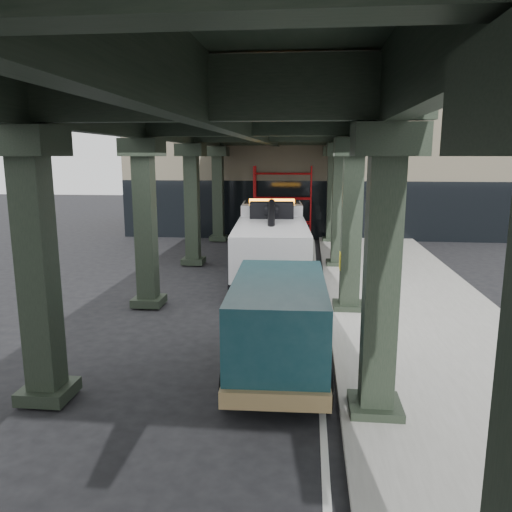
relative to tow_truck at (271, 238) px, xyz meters
The scene contains 8 objects.
ground 6.77m from the tow_truck, 89.93° to the right, with size 90.00×90.00×0.00m, color black.
sidewalk 6.59m from the tow_truck, 45.71° to the right, with size 5.00×40.00×0.15m, color gray.
lane_stripe 5.12m from the tow_truck, 69.71° to the right, with size 0.12×38.00×0.01m, color silver.
viaduct 6.15m from the tow_truck, 94.85° to the right, with size 7.40×32.00×6.40m.
building 13.77m from the tow_truck, 81.46° to the left, with size 22.00×10.00×8.00m, color #C6B793.
scaffolding 8.05m from the tow_truck, 89.94° to the left, with size 3.08×0.88×4.00m.
tow_truck is the anchor object (origin of this frame).
towed_van 8.85m from the tow_truck, 84.69° to the right, with size 2.17×5.11×2.05m.
Camera 1 is at (1.37, -12.20, 4.50)m, focal length 35.00 mm.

